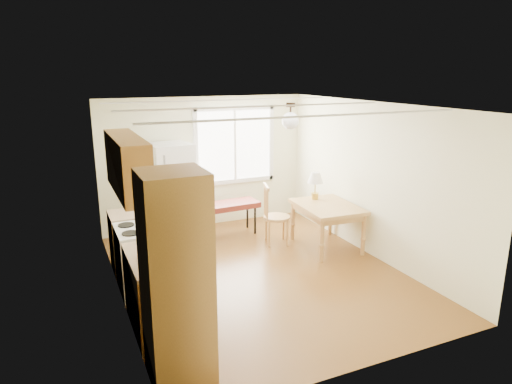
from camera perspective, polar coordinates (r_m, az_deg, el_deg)
room_shell at (r=6.55m, az=0.40°, el=-0.18°), size 4.60×5.60×2.62m
kitchen_run at (r=5.62m, az=-13.10°, el=-7.63°), size 0.65×3.40×2.20m
window_unit at (r=8.95m, az=-2.67°, el=5.86°), size 1.64×0.05×1.51m
pendant_light at (r=7.03m, az=4.31°, el=8.99°), size 0.26×0.26×0.40m
refrigerator at (r=8.36m, az=-10.56°, el=0.13°), size 0.79×0.79×1.72m
bench at (r=8.39m, az=-4.08°, el=-1.87°), size 1.34×0.56×0.61m
dining_table at (r=7.84m, az=8.88°, el=-2.33°), size 0.98×1.26×0.76m
chair at (r=7.93m, az=1.91°, el=-2.32°), size 0.50×0.50×1.06m
table_lamp at (r=8.05m, az=7.43°, el=1.53°), size 0.28×0.28×0.48m
coffee_maker at (r=5.04m, az=-12.03°, el=-7.81°), size 0.23×0.27×0.38m
kettle at (r=5.39m, az=-13.36°, el=-6.89°), size 0.12×0.12×0.22m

